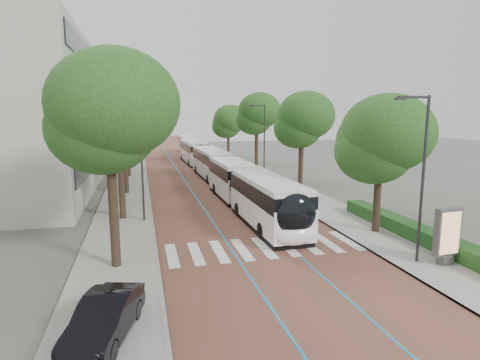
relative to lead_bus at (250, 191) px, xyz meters
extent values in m
plane|color=#51544C|center=(-1.54, -8.61, -1.63)|extent=(160.00, 160.00, 0.00)
cube|color=brown|center=(-1.54, 31.39, -1.62)|extent=(11.00, 140.00, 0.02)
cube|color=gray|center=(-9.04, 31.39, -1.57)|extent=(4.00, 140.00, 0.12)
cube|color=gray|center=(5.96, 31.39, -1.57)|extent=(4.00, 140.00, 0.12)
cube|color=gray|center=(-7.14, 31.39, -1.57)|extent=(0.20, 140.00, 0.14)
cube|color=gray|center=(4.06, 31.39, -1.57)|extent=(0.20, 140.00, 0.14)
cube|color=silver|center=(-6.34, -7.61, -1.60)|extent=(0.55, 3.60, 0.01)
cube|color=silver|center=(-5.09, -7.61, -1.60)|extent=(0.55, 3.60, 0.01)
cube|color=silver|center=(-3.84, -7.61, -1.60)|extent=(0.55, 3.60, 0.01)
cube|color=silver|center=(-2.59, -7.61, -1.60)|extent=(0.55, 3.60, 0.01)
cube|color=silver|center=(-1.34, -7.61, -1.60)|extent=(0.55, 3.60, 0.01)
cube|color=silver|center=(-0.09, -7.61, -1.60)|extent=(0.55, 3.60, 0.01)
cube|color=silver|center=(1.16, -7.61, -1.60)|extent=(0.55, 3.60, 0.01)
cube|color=silver|center=(2.41, -7.61, -1.60)|extent=(0.55, 3.60, 0.01)
cube|color=silver|center=(3.66, -7.61, -1.60)|extent=(0.55, 3.60, 0.01)
cube|color=teal|center=(-3.14, 31.39, -1.60)|extent=(0.12, 126.00, 0.01)
cube|color=teal|center=(0.06, 31.39, -1.60)|extent=(0.12, 126.00, 0.01)
cube|color=#A7A59A|center=(-21.04, 19.39, 5.37)|extent=(18.00, 40.00, 14.00)
cube|color=black|center=(-11.99, 19.39, 1.37)|extent=(0.12, 38.00, 1.60)
cube|color=black|center=(-11.99, 19.39, 4.57)|extent=(0.12, 38.00, 1.60)
cube|color=black|center=(-11.99, 19.39, 7.77)|extent=(0.12, 38.00, 1.60)
cube|color=black|center=(-11.99, 19.39, 10.77)|extent=(0.12, 38.00, 1.60)
cube|color=#194217|center=(7.56, -8.61, -1.11)|extent=(1.20, 14.00, 0.80)
cylinder|color=#2B2B2E|center=(5.26, -11.61, 2.49)|extent=(0.14, 0.14, 8.00)
cube|color=#2B2B2E|center=(4.46, -11.61, 6.39)|extent=(1.70, 0.12, 0.12)
cube|color=#2B2B2E|center=(3.76, -11.61, 6.31)|extent=(0.50, 0.20, 0.10)
cylinder|color=#2B2B2E|center=(5.26, 13.39, 2.49)|extent=(0.14, 0.14, 8.00)
cube|color=#2B2B2E|center=(4.46, 13.39, 6.39)|extent=(1.70, 0.12, 0.12)
cube|color=#2B2B2E|center=(3.76, 13.39, 6.31)|extent=(0.50, 0.20, 0.10)
cylinder|color=#2B2B2E|center=(-7.64, -0.61, 2.49)|extent=(0.14, 0.14, 8.00)
cylinder|color=black|center=(-9.04, -8.61, 0.90)|extent=(0.44, 0.44, 5.06)
ellipsoid|color=#194516|center=(-9.04, -8.61, 5.50)|extent=(5.84, 5.84, 4.97)
cylinder|color=black|center=(-9.04, 0.39, 0.82)|extent=(0.44, 0.44, 4.90)
ellipsoid|color=#194516|center=(-9.04, 0.39, 5.27)|extent=(5.62, 5.62, 4.77)
cylinder|color=black|center=(-9.04, 9.39, 0.75)|extent=(0.44, 0.44, 4.76)
ellipsoid|color=#194516|center=(-9.04, 9.39, 5.08)|extent=(5.90, 5.90, 5.02)
cylinder|color=black|center=(-9.04, 19.39, 0.59)|extent=(0.44, 0.44, 4.44)
ellipsoid|color=#194516|center=(-9.04, 19.39, 4.63)|extent=(6.04, 6.04, 5.13)
cylinder|color=black|center=(-9.04, 31.39, 0.99)|extent=(0.44, 0.44, 5.24)
ellipsoid|color=#194516|center=(-9.04, 31.39, 5.76)|extent=(5.92, 5.92, 5.03)
cylinder|color=black|center=(-9.04, 46.39, 0.71)|extent=(0.44, 0.44, 4.68)
ellipsoid|color=#194516|center=(-9.04, 46.39, 4.97)|extent=(5.34, 5.34, 4.54)
cylinder|color=black|center=(6.16, -6.61, 0.34)|extent=(0.44, 0.44, 3.93)
ellipsoid|color=#194516|center=(6.16, -6.61, 3.91)|extent=(5.48, 5.48, 4.66)
cylinder|color=black|center=(6.16, 5.39, 0.66)|extent=(0.44, 0.44, 4.58)
ellipsoid|color=#194516|center=(6.16, 5.39, 4.83)|extent=(5.02, 5.02, 4.27)
cylinder|color=black|center=(6.16, 19.39, 0.83)|extent=(0.44, 0.44, 4.92)
ellipsoid|color=#194516|center=(6.16, 19.39, 5.30)|extent=(5.14, 5.14, 4.37)
cylinder|color=black|center=(6.16, 35.39, 0.37)|extent=(0.44, 0.44, 3.99)
ellipsoid|color=#194516|center=(6.16, 35.39, 3.99)|extent=(5.44, 5.44, 4.62)
cylinder|color=black|center=(-0.03, 1.30, 0.15)|extent=(2.32, 0.94, 2.30)
cube|color=white|center=(0.07, -3.83, -0.37)|extent=(2.68, 9.41, 1.82)
cube|color=black|center=(0.07, -3.83, 0.77)|extent=(2.72, 9.22, 0.97)
cube|color=silver|center=(0.07, -3.83, 1.42)|extent=(2.63, 9.22, 0.31)
cube|color=black|center=(0.07, -3.83, -1.45)|extent=(2.62, 9.03, 0.35)
cube|color=white|center=(-0.11, 5.62, -0.37)|extent=(2.65, 7.79, 1.82)
cube|color=black|center=(-0.11, 5.62, 0.77)|extent=(2.69, 7.63, 0.97)
cube|color=silver|center=(-0.11, 5.62, 1.42)|extent=(2.60, 7.63, 0.31)
cube|color=black|center=(-0.11, 5.62, -1.45)|extent=(2.59, 7.48, 0.35)
ellipsoid|color=black|center=(0.16, -8.36, 0.38)|extent=(2.37, 1.15, 2.28)
ellipsoid|color=white|center=(0.16, -8.41, -0.76)|extent=(2.37, 1.05, 1.14)
cylinder|color=black|center=(-1.01, -6.13, -1.13)|extent=(0.32, 1.01, 1.00)
cylinder|color=black|center=(1.25, -6.09, -1.13)|extent=(0.32, 1.01, 1.00)
cylinder|color=black|center=(-1.27, 7.27, -1.13)|extent=(0.32, 1.01, 1.00)
cylinder|color=black|center=(0.99, 7.31, -1.13)|extent=(0.32, 1.01, 1.00)
cylinder|color=black|center=(-1.12, -0.77, -1.13)|extent=(0.32, 1.01, 1.00)
cylinder|color=black|center=(1.14, -0.73, -1.13)|extent=(0.32, 1.01, 1.00)
cube|color=white|center=(0.04, 16.10, -0.37)|extent=(2.79, 12.06, 1.82)
cube|color=black|center=(0.04, 16.10, 0.77)|extent=(2.83, 11.82, 0.97)
cube|color=silver|center=(0.04, 16.10, 1.42)|extent=(2.74, 11.82, 0.31)
cube|color=black|center=(0.04, 16.10, -1.45)|extent=(2.73, 11.58, 0.35)
ellipsoid|color=black|center=(0.18, 10.25, 0.38)|extent=(2.38, 1.16, 2.28)
ellipsoid|color=white|center=(0.19, 10.20, -0.76)|extent=(2.37, 1.06, 1.14)
cylinder|color=black|center=(-1.00, 12.47, -1.13)|extent=(0.32, 1.01, 1.00)
cylinder|color=black|center=(1.26, 12.53, -1.13)|extent=(0.32, 1.01, 1.00)
cylinder|color=black|center=(-1.18, 19.87, -1.13)|extent=(0.32, 1.01, 1.00)
cylinder|color=black|center=(1.08, 19.92, -1.13)|extent=(0.32, 1.01, 1.00)
cube|color=white|center=(-0.18, 30.08, -0.37)|extent=(2.85, 12.07, 1.82)
cube|color=black|center=(-0.18, 30.08, 0.77)|extent=(2.88, 11.83, 0.97)
cube|color=silver|center=(-0.18, 30.08, 1.42)|extent=(2.79, 11.83, 0.31)
cube|color=black|center=(-0.18, 30.08, -1.45)|extent=(2.79, 11.59, 0.35)
ellipsoid|color=black|center=(-0.01, 24.23, 0.38)|extent=(2.38, 1.17, 2.28)
ellipsoid|color=white|center=(-0.01, 24.18, -0.76)|extent=(2.38, 1.07, 1.14)
cylinder|color=black|center=(-1.20, 26.45, -1.13)|extent=(0.33, 1.01, 1.00)
cylinder|color=black|center=(1.05, 26.51, -1.13)|extent=(0.33, 1.01, 1.00)
cylinder|color=black|center=(-1.42, 33.84, -1.13)|extent=(0.33, 1.01, 1.00)
cylinder|color=black|center=(0.84, 33.91, -1.13)|extent=(0.33, 1.01, 1.00)
cube|color=white|center=(0.49, 42.45, -0.37)|extent=(2.78, 12.05, 1.82)
cube|color=black|center=(0.49, 42.45, 0.77)|extent=(2.81, 11.82, 0.97)
cube|color=silver|center=(0.49, 42.45, 1.42)|extent=(2.72, 11.81, 0.31)
cube|color=black|center=(0.49, 42.45, -1.45)|extent=(2.72, 11.57, 0.35)
ellipsoid|color=black|center=(0.36, 36.60, 0.38)|extent=(2.37, 1.15, 2.28)
ellipsoid|color=white|center=(0.35, 36.55, -0.76)|extent=(2.37, 1.05, 1.14)
cylinder|color=black|center=(-0.72, 38.88, -1.13)|extent=(0.32, 1.01, 1.00)
cylinder|color=black|center=(1.54, 38.83, -1.13)|extent=(0.32, 1.01, 1.00)
cylinder|color=black|center=(-0.55, 46.28, -1.13)|extent=(0.32, 1.01, 1.00)
cylinder|color=black|center=(1.71, 46.22, -1.13)|extent=(0.32, 1.01, 1.00)
cube|color=#59595B|center=(6.33, -12.25, -1.30)|extent=(0.65, 0.55, 0.41)
cube|color=#59595B|center=(6.33, -12.25, 0.08)|extent=(1.35, 0.45, 2.35)
cube|color=#EAB47C|center=(6.34, -12.45, 0.08)|extent=(1.12, 0.10, 2.05)
imported|color=black|center=(-9.05, -15.05, -0.81)|extent=(2.60, 4.50, 1.40)
camera|label=1|loc=(-7.74, -27.69, 5.73)|focal=30.00mm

